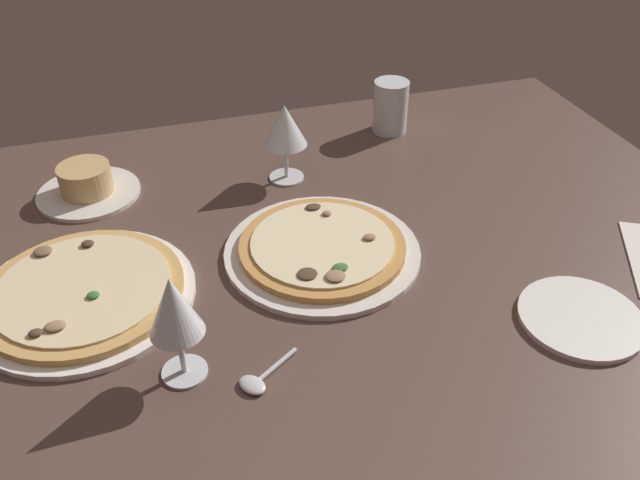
{
  "coord_description": "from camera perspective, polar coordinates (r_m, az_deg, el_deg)",
  "views": [
    {
      "loc": [
        -24.93,
        -82.21,
        70.09
      ],
      "look_at": [
        0.41,
        -0.04,
        7.0
      ],
      "focal_mm": 36.93,
      "sensor_mm": 36.0,
      "label": 1
    }
  ],
  "objects": [
    {
      "name": "dining_table",
      "position": [
        1.1,
        -0.21,
        -2.13
      ],
      "size": [
        150.0,
        110.0,
        4.0
      ],
      "primitive_type": "cube",
      "color": "brown",
      "rests_on": "ground"
    },
    {
      "name": "pizza_main",
      "position": [
        1.08,
        0.22,
        -0.77
      ],
      "size": [
        32.3,
        32.3,
        3.24
      ],
      "color": "silver",
      "rests_on": "dining_table"
    },
    {
      "name": "pizza_side",
      "position": [
        1.06,
        -19.79,
        -4.23
      ],
      "size": [
        33.2,
        33.2,
        3.39
      ],
      "color": "white",
      "rests_on": "dining_table"
    },
    {
      "name": "ramekin_on_saucer",
      "position": [
        1.3,
        -19.56,
        4.57
      ],
      "size": [
        18.87,
        18.87,
        6.09
      ],
      "color": "silver",
      "rests_on": "dining_table"
    },
    {
      "name": "wine_glass_far",
      "position": [
        1.24,
        -3.06,
        9.75
      ],
      "size": [
        8.24,
        8.24,
        15.36
      ],
      "color": "silver",
      "rests_on": "dining_table"
    },
    {
      "name": "wine_glass_near",
      "position": [
        0.83,
        -12.55,
        -5.88
      ],
      "size": [
        7.07,
        7.07,
        16.26
      ],
      "color": "silver",
      "rests_on": "dining_table"
    },
    {
      "name": "water_glass",
      "position": [
        1.45,
        6.11,
        11.19
      ],
      "size": [
        7.49,
        7.49,
        11.24
      ],
      "color": "silver",
      "rests_on": "dining_table"
    },
    {
      "name": "side_plate",
      "position": [
        1.03,
        21.65,
        -6.27
      ],
      "size": [
        17.99,
        17.99,
        0.9
      ],
      "primitive_type": "cylinder",
      "color": "white",
      "rests_on": "dining_table"
    },
    {
      "name": "spoon",
      "position": [
        0.88,
        -5.36,
        -11.99
      ],
      "size": [
        9.53,
        7.37,
        1.0
      ],
      "color": "silver",
      "rests_on": "dining_table"
    }
  ]
}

